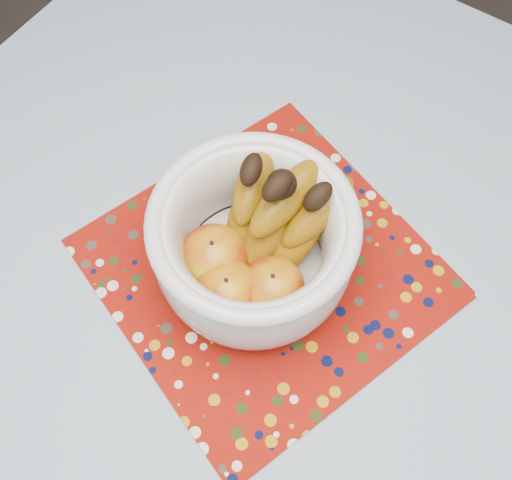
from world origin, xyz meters
TOP-DOWN VIEW (x-y plane):
  - table at (0.00, 0.00)m, footprint 1.20×1.20m
  - tablecloth at (0.00, 0.00)m, footprint 1.32×1.32m
  - placemat at (-0.09, 0.07)m, footprint 0.49×0.49m
  - fruit_bowl at (-0.10, 0.07)m, footprint 0.24×0.25m

SIDE VIEW (x-z plane):
  - table at x=0.00m, z-range 0.30..1.05m
  - tablecloth at x=0.00m, z-range 0.75..0.76m
  - placemat at x=-0.09m, z-range 0.76..0.76m
  - fruit_bowl at x=-0.10m, z-range 0.75..0.94m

